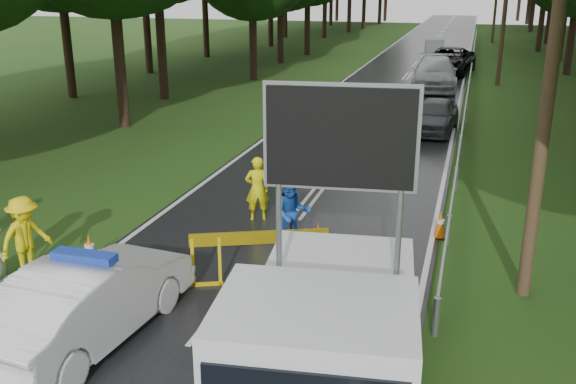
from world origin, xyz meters
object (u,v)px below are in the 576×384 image
at_px(queue_car_third, 448,61).
at_px(queue_car_first, 435,116).
at_px(civilian, 292,213).
at_px(officer, 257,189).
at_px(queue_car_fourth, 434,49).
at_px(police_sedan, 89,301).
at_px(work_truck, 327,337).
at_px(queue_car_second, 435,73).
at_px(barrier, 260,244).

bearing_deg(queue_car_third, queue_car_first, -81.14).
bearing_deg(civilian, officer, 104.48).
relative_size(civilian, queue_car_fourth, 0.43).
relative_size(police_sedan, queue_car_first, 1.15).
bearing_deg(work_truck, queue_car_second, 84.35).
xyz_separation_m(police_sedan, officer, (0.84, 6.00, 0.10)).
xyz_separation_m(work_truck, queue_car_third, (-0.09, 34.24, -0.36)).
bearing_deg(civilian, queue_car_second, 60.04).
xyz_separation_m(police_sedan, queue_car_third, (4.03, 33.50, 0.09)).
relative_size(civilian, queue_car_third, 0.29).
bearing_deg(queue_car_first, queue_car_second, 99.37).
height_order(civilian, queue_car_fourth, civilian).
relative_size(barrier, queue_car_first, 0.65).
height_order(officer, queue_car_fourth, officer).
height_order(queue_car_second, queue_car_fourth, queue_car_second).
bearing_deg(barrier, work_truck, -81.39).
distance_m(queue_car_second, queue_car_third, 6.02).
bearing_deg(queue_car_third, queue_car_second, -86.26).
distance_m(police_sedan, work_truck, 4.20).
bearing_deg(queue_car_fourth, queue_car_first, -91.48).
height_order(barrier, civilian, civilian).
distance_m(officer, queue_car_first, 11.49).
xyz_separation_m(officer, queue_car_fourth, (1.76, 35.95, -0.16)).
height_order(police_sedan, work_truck, work_truck).
bearing_deg(police_sedan, queue_car_second, -92.00).
bearing_deg(civilian, barrier, -121.00).
height_order(queue_car_third, queue_car_fourth, queue_car_third).
height_order(queue_car_first, queue_car_third, queue_car_third).
xyz_separation_m(barrier, queue_car_first, (2.32, 14.25, -0.18)).
xyz_separation_m(police_sedan, civilian, (2.16, 4.48, 0.14)).
distance_m(police_sedan, officer, 6.06).
bearing_deg(police_sedan, queue_car_first, -98.89).
xyz_separation_m(barrier, officer, (-1.17, 3.30, -0.03)).
xyz_separation_m(officer, civilian, (1.32, -1.52, 0.04)).
height_order(police_sedan, queue_car_first, police_sedan).
relative_size(work_truck, queue_car_third, 0.97).
xyz_separation_m(barrier, queue_car_fourth, (0.58, 39.25, -0.18)).
bearing_deg(civilian, work_truck, -95.78).
distance_m(queue_car_first, queue_car_fourth, 25.06).
bearing_deg(barrier, queue_car_first, 57.88).
distance_m(barrier, officer, 3.50).
bearing_deg(civilian, queue_car_fourth, 62.95).
bearing_deg(queue_car_third, queue_car_fourth, 107.39).
bearing_deg(police_sedan, barrier, -121.26).
bearing_deg(work_truck, officer, 109.25).
bearing_deg(queue_car_second, barrier, -96.87).
xyz_separation_m(civilian, queue_car_first, (2.18, 12.47, -0.20)).
bearing_deg(queue_car_second, police_sedan, -100.67).
relative_size(barrier, queue_car_third, 0.43).
relative_size(queue_car_first, queue_car_third, 0.67).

